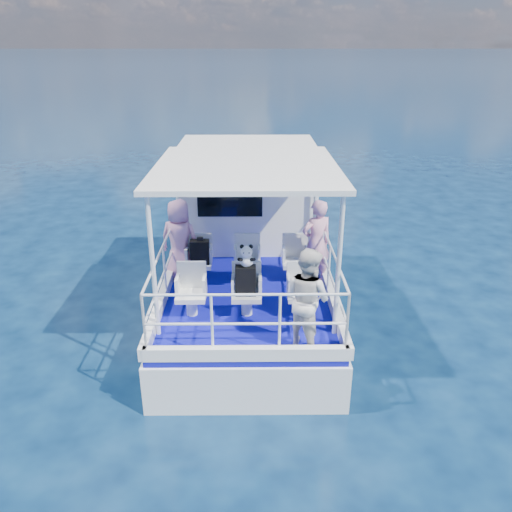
% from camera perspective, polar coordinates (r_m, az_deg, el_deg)
% --- Properties ---
extents(ground, '(2000.00, 2000.00, 0.00)m').
position_cam_1_polar(ground, '(9.69, -0.97, -8.05)').
color(ground, '#061831').
rests_on(ground, ground).
extents(hull, '(3.00, 7.00, 1.60)m').
position_cam_1_polar(hull, '(10.56, -0.93, -5.26)').
color(hull, white).
rests_on(hull, ground).
extents(deck, '(2.90, 6.90, 0.10)m').
position_cam_1_polar(deck, '(10.18, -0.96, -1.04)').
color(deck, '#0B0A8E').
rests_on(deck, hull).
extents(cabin, '(2.85, 2.00, 2.20)m').
position_cam_1_polar(cabin, '(11.02, -0.96, 7.20)').
color(cabin, white).
rests_on(cabin, deck).
extents(canopy, '(3.00, 3.20, 0.08)m').
position_cam_1_polar(canopy, '(8.32, -1.12, 10.10)').
color(canopy, white).
rests_on(canopy, cabin).
extents(canopy_posts, '(2.77, 2.97, 2.20)m').
position_cam_1_polar(canopy_posts, '(8.59, -1.06, 2.59)').
color(canopy_posts, white).
rests_on(canopy_posts, deck).
extents(railings, '(2.84, 3.59, 1.00)m').
position_cam_1_polar(railings, '(8.52, -1.05, -1.95)').
color(railings, white).
rests_on(railings, deck).
extents(seat_port_fwd, '(0.48, 0.46, 0.38)m').
position_cam_1_polar(seat_port_fwd, '(9.41, -6.49, -1.69)').
color(seat_port_fwd, silver).
rests_on(seat_port_fwd, deck).
extents(seat_center_fwd, '(0.48, 0.46, 0.38)m').
position_cam_1_polar(seat_center_fwd, '(9.36, -1.00, -1.68)').
color(seat_center_fwd, silver).
rests_on(seat_center_fwd, deck).
extents(seat_stbd_fwd, '(0.48, 0.46, 0.38)m').
position_cam_1_polar(seat_stbd_fwd, '(9.39, 4.50, -1.65)').
color(seat_stbd_fwd, silver).
rests_on(seat_stbd_fwd, deck).
extents(seat_port_aft, '(0.48, 0.46, 0.38)m').
position_cam_1_polar(seat_port_aft, '(8.25, -7.36, -5.45)').
color(seat_port_aft, silver).
rests_on(seat_port_aft, deck).
extents(seat_center_aft, '(0.48, 0.46, 0.38)m').
position_cam_1_polar(seat_center_aft, '(8.19, -1.07, -5.46)').
color(seat_center_aft, silver).
rests_on(seat_center_aft, deck).
extents(seat_stbd_aft, '(0.48, 0.46, 0.38)m').
position_cam_1_polar(seat_stbd_aft, '(8.23, 5.24, -5.41)').
color(seat_stbd_aft, silver).
rests_on(seat_stbd_aft, deck).
extents(passenger_port_fwd, '(0.66, 0.54, 1.53)m').
position_cam_1_polar(passenger_port_fwd, '(9.34, -8.71, 1.84)').
color(passenger_port_fwd, pink).
rests_on(passenger_port_fwd, deck).
extents(passenger_stbd_fwd, '(0.68, 0.57, 1.60)m').
position_cam_1_polar(passenger_stbd_fwd, '(9.06, 6.90, 1.51)').
color(passenger_stbd_fwd, pink).
rests_on(passenger_stbd_fwd, deck).
extents(passenger_stbd_aft, '(0.92, 0.94, 1.53)m').
position_cam_1_polar(passenger_stbd_aft, '(7.16, 5.89, -4.85)').
color(passenger_stbd_aft, silver).
rests_on(passenger_stbd_aft, deck).
extents(backpack_port, '(0.34, 0.19, 0.45)m').
position_cam_1_polar(backpack_port, '(9.17, -6.43, 0.46)').
color(backpack_port, black).
rests_on(backpack_port, seat_port_fwd).
extents(backpack_center, '(0.33, 0.18, 0.49)m').
position_cam_1_polar(backpack_center, '(7.97, -1.19, -2.81)').
color(backpack_center, black).
rests_on(backpack_center, seat_center_aft).
extents(compact_camera, '(0.11, 0.06, 0.06)m').
position_cam_1_polar(compact_camera, '(9.07, -6.41, 1.95)').
color(compact_camera, black).
rests_on(compact_camera, backpack_port).
extents(panda, '(0.24, 0.20, 0.36)m').
position_cam_1_polar(panda, '(7.80, -1.10, 0.04)').
color(panda, silver).
rests_on(panda, backpack_center).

